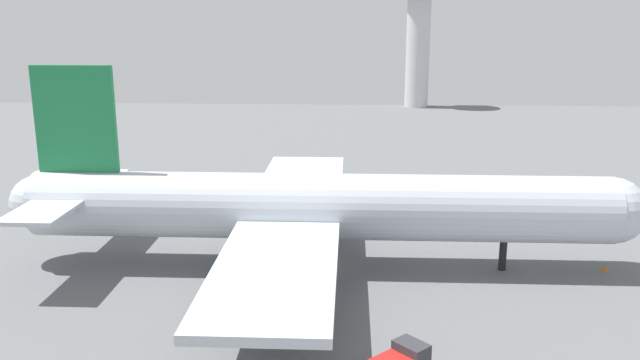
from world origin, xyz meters
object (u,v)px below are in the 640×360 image
at_px(fuel_truck, 460,211).
at_px(safety_cone_nose, 605,268).
at_px(control_tower, 419,29).
at_px(cargo_airplane, 318,207).

xyz_separation_m(fuel_truck, safety_cone_nose, (11.08, -15.31, -0.84)).
bearing_deg(control_tower, fuel_truck, -92.54).
relative_size(fuel_truck, control_tower, 0.15).
distance_m(cargo_airplane, fuel_truck, 22.53).
relative_size(fuel_truck, safety_cone_nose, 7.30).
height_order(fuel_truck, safety_cone_nose, fuel_truck).
bearing_deg(fuel_truck, safety_cone_nose, -54.10).
distance_m(cargo_airplane, safety_cone_nose, 27.47).
distance_m(fuel_truck, safety_cone_nose, 18.92).
xyz_separation_m(cargo_airplane, safety_cone_nose, (26.91, 0.02, -5.54)).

